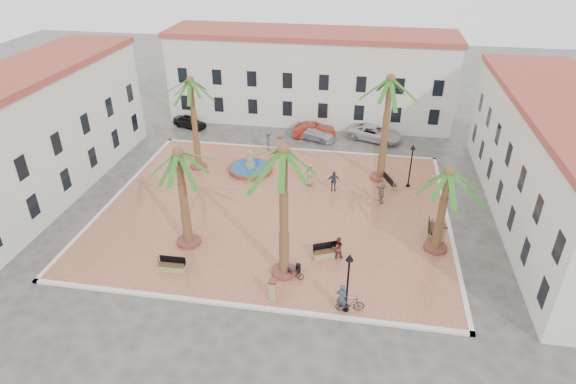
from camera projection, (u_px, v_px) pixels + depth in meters
name	position (u px, v px, depth m)	size (l,w,h in m)	color
ground	(275.00, 209.00, 37.37)	(120.00, 120.00, 0.00)	#56544F
plaza	(275.00, 208.00, 37.34)	(26.00, 22.00, 0.15)	#BB6D4D
kerb_n	(297.00, 150.00, 46.75)	(26.30, 0.30, 0.16)	silver
kerb_s	(239.00, 306.00, 27.91)	(26.30, 0.30, 0.16)	silver
kerb_e	(448.00, 223.00, 35.43)	(0.30, 22.30, 0.16)	silver
kerb_w	(119.00, 194.00, 39.23)	(0.30, 22.30, 0.16)	silver
building_north	(310.00, 76.00, 52.14)	(30.40, 7.40, 9.50)	silver
building_east	(558.00, 165.00, 33.93)	(7.40, 26.40, 9.00)	silver
building_west	(37.00, 133.00, 37.66)	(6.40, 24.40, 10.00)	silver
fountain	(251.00, 168.00, 42.53)	(3.88, 3.88, 2.00)	brown
palm_nw	(191.00, 90.00, 39.74)	(4.80, 4.80, 8.33)	brown
palm_sw	(179.00, 165.00, 30.23)	(5.40, 5.40, 7.23)	brown
palm_s	(284.00, 165.00, 26.62)	(5.32, 5.32, 8.90)	brown
palm_e	(447.00, 183.00, 30.09)	(5.14, 5.14, 6.23)	brown
palm_ne	(389.00, 90.00, 37.57)	(5.49, 5.49, 9.12)	brown
bench_s	(172.00, 267.00, 30.48)	(1.81, 0.59, 0.95)	gray
bench_se	(326.00, 253.00, 31.74)	(1.93, 1.31, 0.99)	gray
bench_e	(431.00, 230.00, 34.13)	(0.71, 1.79, 0.92)	gray
bench_ne	(390.00, 183.00, 40.06)	(1.28, 1.96, 1.00)	gray
lamppost_s	(348.00, 273.00, 26.16)	(0.43, 0.43, 3.97)	black
lamppost_e	(412.00, 159.00, 38.94)	(0.41, 0.41, 3.78)	black
bollard_se	(273.00, 289.00, 27.99)	(0.52, 0.52, 1.35)	gray
bollard_n	(280.00, 143.00, 46.07)	(0.62, 0.62, 1.42)	gray
bollard_e	(441.00, 234.00, 32.75)	(0.61, 0.61, 1.50)	gray
litter_bin	(298.00, 269.00, 30.25)	(0.33, 0.33, 0.64)	black
cyclist_a	(342.00, 297.00, 27.09)	(0.66, 0.43, 1.81)	#323849
bicycle_a	(292.00, 271.00, 29.85)	(0.57, 1.62, 0.85)	black
cyclist_b	(338.00, 248.00, 31.41)	(0.76, 0.59, 1.56)	#5B2826
bicycle_b	(350.00, 304.00, 27.22)	(0.47, 1.67, 1.00)	black
pedestrian_fountain_a	(310.00, 175.00, 39.96)	(0.93, 0.61, 1.91)	#91715C
pedestrian_fountain_b	(333.00, 181.00, 39.20)	(1.01, 0.42, 1.73)	#2C3A4D
pedestrian_north	(269.00, 140.00, 46.11)	(1.27, 0.73, 1.96)	#4C4B50
pedestrian_east	(381.00, 192.00, 37.54)	(1.68, 0.54, 1.82)	slate
car_black	(190.00, 122.00, 51.64)	(1.52, 3.78, 1.29)	black
car_red	(314.00, 130.00, 49.33)	(1.55, 4.45, 1.47)	maroon
car_silver	(314.00, 133.00, 48.90)	(1.82, 4.48, 1.30)	silver
car_white	(375.00, 133.00, 48.65)	(2.52, 5.46, 1.52)	beige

